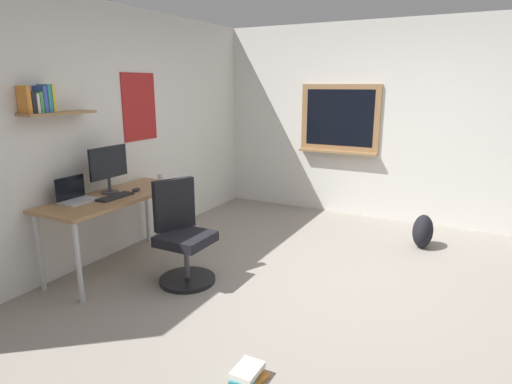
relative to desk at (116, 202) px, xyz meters
name	(u,v)px	position (x,y,z in m)	size (l,w,h in m)	color
ground_plane	(332,291)	(0.49, -2.06, -0.68)	(5.20, 5.20, 0.00)	gray
wall_back	(118,131)	(0.48, 0.38, 0.63)	(5.00, 0.30, 2.60)	silver
wall_right	(392,123)	(2.93, -2.04, 0.62)	(0.22, 5.00, 2.60)	silver
desk	(116,202)	(0.00, 0.00, 0.00)	(1.51, 0.61, 0.75)	#997047
office_chair	(183,239)	(0.06, -0.75, -0.27)	(0.54, 0.56, 0.95)	black
laptop	(75,196)	(-0.34, 0.15, 0.13)	(0.31, 0.21, 0.23)	#ADAFB5
monitor_primary	(109,166)	(0.04, 0.10, 0.35)	(0.46, 0.17, 0.46)	#38383D
keyboard	(115,197)	(-0.08, -0.08, 0.09)	(0.37, 0.13, 0.02)	black
computer_mouse	(136,190)	(0.20, -0.08, 0.09)	(0.10, 0.06, 0.03)	#262628
coffee_mug	(161,178)	(0.66, -0.03, 0.12)	(0.08, 0.08, 0.09)	silver
backpack	(423,231)	(1.99, -2.63, -0.49)	(0.32, 0.22, 0.38)	black
book_stack_on_floor	(248,374)	(-0.92, -1.97, -0.63)	(0.25, 0.21, 0.09)	orange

